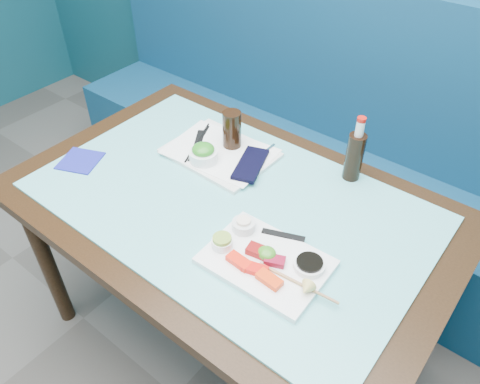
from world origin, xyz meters
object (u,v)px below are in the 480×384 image
Objects in this scene: dining_table at (230,221)px; cola_bottle_body at (354,157)px; cola_glass at (232,129)px; seaweed_bowl at (204,156)px; blue_napkin at (80,161)px; sashimi_plate at (266,262)px; serving_tray at (220,153)px; booth_bench at (342,168)px.

dining_table is 8.50× the size of cola_bottle_body.
seaweed_bowl is at bearing -98.75° from cola_glass.
blue_napkin reaches higher than dining_table.
cola_glass is at bearing -163.85° from cola_bottle_body.
sashimi_plate is 3.30× the size of seaweed_bowl.
dining_table is 0.57m from blue_napkin.
serving_tray is 3.63× the size of seaweed_bowl.
cola_glass reaches higher than sashimi_plate.
seaweed_bowl is 0.60× the size of cola_bottle_body.
blue_napkin is at bearing -118.04° from booth_bench.
dining_table is at bearing -41.50° from serving_tray.
serving_tray is 0.09m from cola_glass.
cola_glass reaches higher than serving_tray.
sashimi_plate reaches higher than blue_napkin.
dining_table is 0.26m from serving_tray.
booth_bench is at bearing 74.81° from cola_glass.
seaweed_bowl is at bearing 153.98° from dining_table.
sashimi_plate is at bearing -34.44° from serving_tray.
blue_napkin is at bearing -179.99° from sashimi_plate.
sashimi_plate is 0.49m from cola_bottle_body.
seaweed_bowl is (-0.19, 0.09, 0.12)m from dining_table.
booth_bench is 0.88m from seaweed_bowl.
cola_glass reaches higher than seaweed_bowl.
serving_tray is 0.08m from seaweed_bowl.
serving_tray is (-0.18, -0.67, 0.39)m from booth_bench.
cola_glass is 0.83× the size of cola_bottle_body.
cola_glass is 0.54m from blue_napkin.
serving_tray is (-0.18, 0.17, 0.10)m from dining_table.
blue_napkin is (-0.54, -1.00, 0.39)m from booth_bench.
cola_glass is 0.43m from cola_bottle_body.
booth_bench reaches higher than serving_tray.
seaweed_bowl is 0.50m from cola_bottle_body.
booth_bench is 23.14× the size of blue_napkin.
cola_bottle_body is (0.24, -0.50, 0.47)m from booth_bench.
cola_bottle_body is at bearing 32.99° from blue_napkin.
seaweed_bowl reaches higher than blue_napkin.
cola_glass is at bearing 127.12° from dining_table.
dining_table is 0.24m from seaweed_bowl.
booth_bench reaches higher than cola_bottle_body.
serving_tray is at bearing 142.19° from sashimi_plate.
sashimi_plate is at bearing 1.73° from blue_napkin.
serving_tray reaches higher than dining_table.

